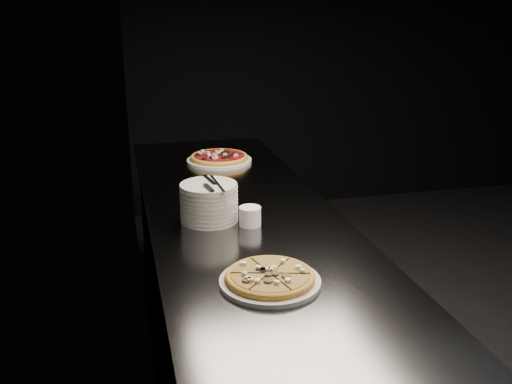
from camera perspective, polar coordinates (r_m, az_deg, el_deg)
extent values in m
cube|color=black|center=(2.11, -11.65, 9.68)|extent=(0.02, 5.00, 2.80)
cube|color=black|center=(5.27, 15.99, 14.45)|extent=(5.00, 0.02, 2.80)
cube|color=#5C5F63|center=(2.48, -1.45, -12.04)|extent=(0.70, 2.40, 0.90)
cube|color=#5C5F63|center=(2.28, -1.54, -2.04)|extent=(0.74, 2.44, 0.02)
cylinder|color=silver|center=(1.70, 1.41, -8.95)|extent=(0.30, 0.30, 0.01)
cylinder|color=gold|center=(1.69, 1.41, -8.57)|extent=(0.32, 0.32, 0.01)
torus|color=gold|center=(1.69, 1.42, -8.40)|extent=(0.33, 0.33, 0.02)
cylinder|color=gold|center=(1.69, 1.42, -8.25)|extent=(0.29, 0.29, 0.01)
cylinder|color=silver|center=(2.96, -3.69, 3.15)|extent=(0.33, 0.33, 0.02)
cylinder|color=gold|center=(2.96, -3.69, 3.41)|extent=(0.31, 0.31, 0.01)
torus|color=gold|center=(2.96, -3.70, 3.53)|extent=(0.31, 0.31, 0.02)
cylinder|color=maroon|center=(2.96, -3.70, 3.63)|extent=(0.27, 0.27, 0.01)
cylinder|color=silver|center=(2.18, -4.68, -2.61)|extent=(0.21, 0.21, 0.02)
cylinder|color=silver|center=(2.17, -4.69, -2.22)|extent=(0.21, 0.21, 0.02)
cylinder|color=silver|center=(2.17, -4.70, -1.82)|extent=(0.21, 0.21, 0.02)
cylinder|color=silver|center=(2.16, -4.71, -1.42)|extent=(0.21, 0.21, 0.02)
cylinder|color=silver|center=(2.16, -4.72, -1.02)|extent=(0.21, 0.21, 0.02)
cylinder|color=silver|center=(2.15, -4.73, -0.61)|extent=(0.21, 0.21, 0.02)
cylinder|color=silver|center=(2.15, -4.74, -0.21)|extent=(0.21, 0.21, 0.02)
cylinder|color=silver|center=(2.14, -4.76, 0.20)|extent=(0.21, 0.21, 0.02)
cylinder|color=silver|center=(2.14, -4.77, 0.61)|extent=(0.21, 0.21, 0.02)
cube|color=#B6B8BE|center=(2.17, -4.68, 1.21)|extent=(0.04, 0.14, 0.00)
cube|color=black|center=(2.07, -4.74, 0.43)|extent=(0.03, 0.09, 0.01)
cube|color=#B6B8BE|center=(2.13, -3.87, 0.84)|extent=(0.04, 0.21, 0.00)
cylinder|color=white|center=(2.11, -0.60, -2.44)|extent=(0.08, 0.08, 0.07)
cylinder|color=black|center=(2.10, -0.60, -1.74)|extent=(0.07, 0.07, 0.01)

